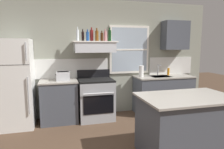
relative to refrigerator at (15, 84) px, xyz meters
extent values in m
cube|color=gray|center=(1.90, 0.39, 0.46)|extent=(5.40, 0.06, 2.70)
cube|color=silver|center=(0.75, 0.35, 0.24)|extent=(2.50, 0.02, 0.44)
cube|color=silver|center=(3.70, 0.35, 0.24)|extent=(1.20, 0.02, 0.44)
cube|color=white|center=(2.55, 0.34, 0.66)|extent=(1.00, 0.04, 1.15)
cube|color=#9EADBC|center=(2.55, 0.33, 0.66)|extent=(0.90, 0.01, 1.05)
cube|color=white|center=(2.55, 0.32, 0.66)|extent=(0.90, 0.02, 0.04)
cube|color=white|center=(0.00, 0.00, 0.00)|extent=(0.70, 0.68, 1.78)
cube|color=#333333|center=(0.00, -0.34, 0.41)|extent=(0.69, 0.00, 0.01)
cylinder|color=#A5A8AD|center=(0.30, -0.37, -0.17)|extent=(0.02, 0.02, 0.72)
cylinder|color=#A5A8AD|center=(0.30, -0.37, 0.65)|extent=(0.02, 0.02, 0.33)
cube|color=#474C56|center=(0.85, 0.06, -0.45)|extent=(0.76, 0.60, 0.88)
cube|color=#9E998E|center=(0.85, 0.06, 0.01)|extent=(0.79, 0.63, 0.03)
cube|color=silver|center=(0.95, 0.04, 0.12)|extent=(0.28, 0.20, 0.19)
cube|color=black|center=(0.95, 0.04, 0.20)|extent=(0.24, 0.16, 0.01)
cube|color=black|center=(0.80, 0.04, 0.15)|extent=(0.02, 0.03, 0.02)
cube|color=#9EA0A5|center=(1.65, 0.02, -0.45)|extent=(0.76, 0.64, 0.87)
cube|color=black|center=(1.65, 0.02, 0.00)|extent=(0.76, 0.64, 0.04)
cube|color=black|center=(1.65, 0.31, 0.11)|extent=(0.76, 0.06, 0.18)
cube|color=black|center=(1.65, -0.30, -0.47)|extent=(0.65, 0.01, 0.40)
cylinder|color=silver|center=(1.65, -0.34, -0.22)|extent=(0.65, 0.03, 0.03)
cube|color=silver|center=(1.65, 0.12, 0.72)|extent=(0.88, 0.48, 0.22)
cube|color=#262628|center=(1.65, -0.10, 0.64)|extent=(0.75, 0.02, 0.04)
cube|color=white|center=(1.65, 0.12, 0.84)|extent=(0.96, 0.52, 0.02)
cylinder|color=silver|center=(1.28, 0.11, 0.98)|extent=(0.06, 0.06, 0.24)
cylinder|color=silver|center=(1.28, 0.11, 1.13)|extent=(0.03, 0.03, 0.06)
cylinder|color=black|center=(1.40, 0.18, 0.96)|extent=(0.06, 0.06, 0.21)
cylinder|color=black|center=(1.40, 0.18, 1.09)|extent=(0.02, 0.02, 0.05)
cylinder|color=#1E478C|center=(1.50, 0.10, 0.96)|extent=(0.07, 0.07, 0.20)
cylinder|color=#1E478C|center=(1.50, 0.10, 1.08)|extent=(0.03, 0.03, 0.05)
cylinder|color=maroon|center=(1.59, 0.15, 0.98)|extent=(0.07, 0.07, 0.24)
cylinder|color=maroon|center=(1.59, 0.15, 1.13)|extent=(0.03, 0.03, 0.06)
cylinder|color=brown|center=(1.70, 0.07, 0.97)|extent=(0.07, 0.07, 0.22)
cylinder|color=brown|center=(1.70, 0.07, 1.11)|extent=(0.03, 0.03, 0.06)
cylinder|color=#381E0F|center=(1.81, 0.10, 0.95)|extent=(0.06, 0.06, 0.18)
cylinder|color=#381E0F|center=(1.81, 0.10, 1.06)|extent=(0.03, 0.03, 0.05)
cylinder|color=#C67F84|center=(1.90, 0.14, 0.96)|extent=(0.07, 0.07, 0.21)
cylinder|color=#C67F84|center=(1.90, 0.14, 1.10)|extent=(0.03, 0.03, 0.05)
cylinder|color=#143819|center=(2.00, 0.13, 0.98)|extent=(0.07, 0.07, 0.24)
cylinder|color=#143819|center=(2.00, 0.13, 1.13)|extent=(0.03, 0.03, 0.06)
cube|color=#474C56|center=(3.35, 0.06, -0.45)|extent=(1.40, 0.60, 0.88)
cube|color=#9E998E|center=(3.35, 0.06, 0.01)|extent=(1.43, 0.63, 0.03)
cube|color=#B7BABC|center=(3.25, 0.04, 0.01)|extent=(0.48, 0.36, 0.01)
cylinder|color=silver|center=(3.25, 0.18, 0.16)|extent=(0.03, 0.03, 0.28)
cylinder|color=silver|center=(3.25, 0.10, 0.28)|extent=(0.02, 0.16, 0.02)
cylinder|color=white|center=(2.75, 0.06, 0.16)|extent=(0.11, 0.11, 0.27)
cylinder|color=orange|center=(3.53, 0.16, 0.11)|extent=(0.06, 0.06, 0.18)
cube|color=#474C56|center=(2.69, -1.82, -0.45)|extent=(1.32, 0.82, 0.88)
cube|color=#9E998E|center=(2.69, -1.82, 0.01)|extent=(1.40, 0.90, 0.03)
cube|color=#474C56|center=(3.70, 0.20, 1.01)|extent=(0.64, 0.32, 0.70)
camera|label=1|loc=(0.88, -4.31, 0.76)|focal=32.19mm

